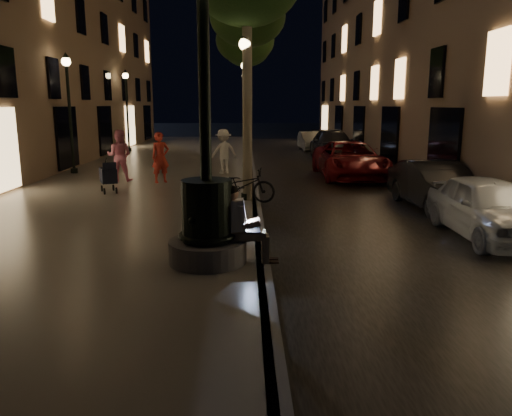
{
  "coord_description": "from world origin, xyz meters",
  "views": [
    {
      "loc": [
        -0.31,
        -6.66,
        3.0
      ],
      "look_at": [
        -0.11,
        3.0,
        0.98
      ],
      "focal_mm": 35.0,
      "sensor_mm": 36.0,
      "label": 1
    }
  ],
  "objects_px": {
    "car_second": "(436,186)",
    "car_rear": "(332,145)",
    "lamp_curb_a": "(246,96)",
    "lamp_curb_b": "(245,99)",
    "seated_man_laptop": "(242,222)",
    "car_third": "(350,160)",
    "fountain_lamppost": "(207,207)",
    "pedestrian_pink": "(119,156)",
    "stroller": "(108,176)",
    "lamp_left_b": "(69,98)",
    "lamp_curb_c": "(245,100)",
    "pedestrian_red": "(161,157)",
    "tree_third": "(245,41)",
    "tree_far": "(246,48)",
    "lamp_left_c": "(127,100)",
    "car_fifth": "(311,141)",
    "tree_second": "(248,17)",
    "car_front": "(488,207)",
    "pedestrian_white": "(224,151)",
    "bicycle": "(242,185)",
    "lamp_curb_d": "(245,101)"
  },
  "relations": [
    {
      "from": "lamp_left_c",
      "to": "car_fifth",
      "type": "relative_size",
      "value": 1.29
    },
    {
      "from": "tree_second",
      "to": "car_third",
      "type": "height_order",
      "value": "tree_second"
    },
    {
      "from": "pedestrian_pink",
      "to": "pedestrian_white",
      "type": "height_order",
      "value": "pedestrian_pink"
    },
    {
      "from": "lamp_curb_b",
      "to": "pedestrian_red",
      "type": "bearing_deg",
      "value": -123.72
    },
    {
      "from": "lamp_curb_a",
      "to": "car_second",
      "type": "relative_size",
      "value": 1.15
    },
    {
      "from": "bicycle",
      "to": "car_rear",
      "type": "bearing_deg",
      "value": -10.17
    },
    {
      "from": "lamp_curb_c",
      "to": "seated_man_laptop",
      "type": "bearing_deg",
      "value": -90.22
    },
    {
      "from": "tree_third",
      "to": "car_second",
      "type": "relative_size",
      "value": 1.72
    },
    {
      "from": "tree_third",
      "to": "car_front",
      "type": "distance_m",
      "value": 17.5
    },
    {
      "from": "seated_man_laptop",
      "to": "lamp_left_b",
      "type": "relative_size",
      "value": 0.29
    },
    {
      "from": "stroller",
      "to": "car_rear",
      "type": "distance_m",
      "value": 15.13
    },
    {
      "from": "lamp_curb_a",
      "to": "lamp_curb_b",
      "type": "height_order",
      "value": "same"
    },
    {
      "from": "lamp_curb_a",
      "to": "tree_far",
      "type": "bearing_deg",
      "value": 89.75
    },
    {
      "from": "tree_third",
      "to": "tree_far",
      "type": "relative_size",
      "value": 0.96
    },
    {
      "from": "car_rear",
      "to": "pedestrian_red",
      "type": "bearing_deg",
      "value": -127.01
    },
    {
      "from": "tree_far",
      "to": "pedestrian_red",
      "type": "height_order",
      "value": "tree_far"
    },
    {
      "from": "seated_man_laptop",
      "to": "tree_third",
      "type": "xyz_separation_m",
      "value": [
        0.09,
        18.0,
        5.2
      ]
    },
    {
      "from": "pedestrian_white",
      "to": "car_rear",
      "type": "bearing_deg",
      "value": -150.79
    },
    {
      "from": "fountain_lamppost",
      "to": "lamp_curb_a",
      "type": "xyz_separation_m",
      "value": [
        0.7,
        6.0,
        2.02
      ]
    },
    {
      "from": "fountain_lamppost",
      "to": "car_fifth",
      "type": "height_order",
      "value": "fountain_lamppost"
    },
    {
      "from": "pedestrian_red",
      "to": "pedestrian_pink",
      "type": "xyz_separation_m",
      "value": [
        -1.56,
        0.34,
        0.03
      ]
    },
    {
      "from": "lamp_curb_a",
      "to": "lamp_left_b",
      "type": "distance_m",
      "value": 9.3
    },
    {
      "from": "car_second",
      "to": "seated_man_laptop",
      "type": "bearing_deg",
      "value": -139.58
    },
    {
      "from": "seated_man_laptop",
      "to": "tree_second",
      "type": "bearing_deg",
      "value": 89.11
    },
    {
      "from": "lamp_curb_a",
      "to": "pedestrian_white",
      "type": "xyz_separation_m",
      "value": [
        -0.9,
        5.79,
        -2.13
      ]
    },
    {
      "from": "tree_second",
      "to": "lamp_curb_a",
      "type": "xyz_separation_m",
      "value": [
        -0.1,
        -6.0,
        -3.1
      ]
    },
    {
      "from": "tree_second",
      "to": "tree_third",
      "type": "xyz_separation_m",
      "value": [
        -0.1,
        6.0,
        -0.2
      ]
    },
    {
      "from": "seated_man_laptop",
      "to": "pedestrian_pink",
      "type": "height_order",
      "value": "pedestrian_pink"
    },
    {
      "from": "car_third",
      "to": "lamp_curb_b",
      "type": "bearing_deg",
      "value": 152.19
    },
    {
      "from": "car_second",
      "to": "car_rear",
      "type": "distance_m",
      "value": 13.81
    },
    {
      "from": "seated_man_laptop",
      "to": "car_third",
      "type": "distance_m",
      "value": 12.56
    },
    {
      "from": "tree_far",
      "to": "car_second",
      "type": "height_order",
      "value": "tree_far"
    },
    {
      "from": "lamp_curb_c",
      "to": "pedestrian_red",
      "type": "xyz_separation_m",
      "value": [
        -3.08,
        -12.61,
        -2.12
      ]
    },
    {
      "from": "car_front",
      "to": "bicycle",
      "type": "xyz_separation_m",
      "value": [
        -5.6,
        3.31,
        -0.0
      ]
    },
    {
      "from": "fountain_lamppost",
      "to": "pedestrian_red",
      "type": "bearing_deg",
      "value": 104.2
    },
    {
      "from": "lamp_curb_b",
      "to": "pedestrian_pink",
      "type": "relative_size",
      "value": 2.54
    },
    {
      "from": "lamp_left_c",
      "to": "car_fifth",
      "type": "bearing_deg",
      "value": 11.42
    },
    {
      "from": "stroller",
      "to": "car_second",
      "type": "distance_m",
      "value": 10.08
    },
    {
      "from": "tree_second",
      "to": "lamp_left_c",
      "type": "xyz_separation_m",
      "value": [
        -7.2,
        10.0,
        -3.1
      ]
    },
    {
      "from": "fountain_lamppost",
      "to": "lamp_curb_d",
      "type": "distance_m",
      "value": 30.08
    },
    {
      "from": "car_third",
      "to": "car_fifth",
      "type": "relative_size",
      "value": 1.44
    },
    {
      "from": "pedestrian_red",
      "to": "fountain_lamppost",
      "type": "bearing_deg",
      "value": -106.22
    },
    {
      "from": "car_second",
      "to": "pedestrian_pink",
      "type": "xyz_separation_m",
      "value": [
        -10.14,
        4.29,
        0.46
      ]
    },
    {
      "from": "tree_far",
      "to": "car_fifth",
      "type": "bearing_deg",
      "value": 4.1
    },
    {
      "from": "tree_second",
      "to": "car_rear",
      "type": "bearing_deg",
      "value": 56.66
    },
    {
      "from": "tree_second",
      "to": "pedestrian_pink",
      "type": "bearing_deg",
      "value": -154.45
    },
    {
      "from": "fountain_lamppost",
      "to": "lamp_curb_a",
      "type": "height_order",
      "value": "fountain_lamppost"
    },
    {
      "from": "tree_far",
      "to": "car_front",
      "type": "bearing_deg",
      "value": -75.98
    },
    {
      "from": "car_second",
      "to": "pedestrian_white",
      "type": "relative_size",
      "value": 2.32
    },
    {
      "from": "lamp_curb_b",
      "to": "lamp_left_b",
      "type": "distance_m",
      "value": 7.38
    }
  ]
}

